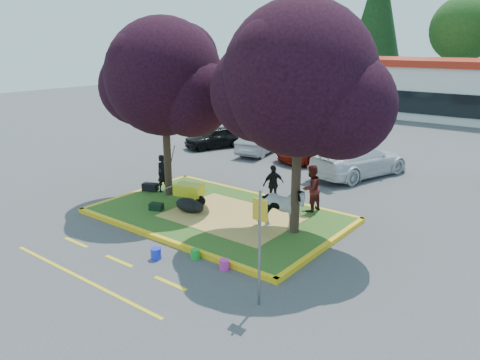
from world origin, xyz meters
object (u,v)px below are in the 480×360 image
Objects in this scene: bucket_pink at (224,265)px; car_black at (215,137)px; handler at (163,173)px; wheelbarrow at (189,190)px; cow at (280,208)px; sign_post at (260,235)px; calf at (189,205)px; bucket_green at (195,254)px; bucket_blue at (156,254)px; car_silver at (261,142)px.

bucket_pink is 14.68m from car_black.
wheelbarrow is (1.73, -0.35, -0.26)m from handler.
cow is 0.62× the size of sign_post.
cow is 0.48× the size of car_black.
calf reaches higher than bucket_green.
sign_post is at bearing -48.14° from wheelbarrow.
cow reaches higher than bucket_green.
bucket_blue is 0.09× the size of car_black.
sign_post reaches higher than wheelbarrow.
cow is 4.20m from sign_post.
bucket_blue is (-0.85, -0.67, 0.02)m from bucket_green.
calf is 3.38m from bucket_blue.
calf is 6.20m from sign_post.
handler is 0.38× the size of car_silver.
car_black reaches higher than calf.
car_silver is at bearing 93.53° from wheelbarrow.
calf is 9.79m from car_silver.
wheelbarrow reaches higher than calf.
calf reaches higher than bucket_blue.
cow is 3.42m from calf.
car_silver is at bearing 94.69° from calf.
sign_post reaches higher than handler.
sign_post reaches higher than calf.
bucket_green is 0.08× the size of car_black.
cow is at bearing 92.60° from bucket_pink.
car_silver is (-1.07, 8.11, -0.25)m from handler.
bucket_green is 1.08m from bucket_blue.
bucket_green is at bearing 164.91° from sign_post.
cow is 3.99m from bucket_blue.
handler reaches higher than cow.
bucket_pink is 0.08× the size of car_black.
car_silver is at bearing 121.06° from bucket_pink.
bucket_pink is (0.13, -2.84, -0.72)m from cow.
bucket_green is 0.88× the size of bucket_blue.
bucket_green is at bearing -59.21° from calf.
wheelbarrow is 8.91m from car_silver.
handler is 6.77m from bucket_pink.
bucket_pink is (-1.72, 0.83, -1.57)m from sign_post.
cow is at bearing 118.20° from car_silver.
calf is 0.29× the size of car_silver.
bucket_blue is (-3.60, 0.16, -1.55)m from sign_post.
bucket_blue is at bearing -73.68° from wheelbarrow.
bucket_pink is 2.00m from bucket_blue.
handler is at bearing 145.01° from bucket_green.
handler reaches higher than wheelbarrow.
cow is 10.97m from car_silver.
wheelbarrow is at bearing 116.13° from calf.
bucket_pink is (3.47, -2.30, -0.24)m from calf.
cow is 6.15× the size of bucket_green.
wheelbarrow reaches higher than bucket_blue.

